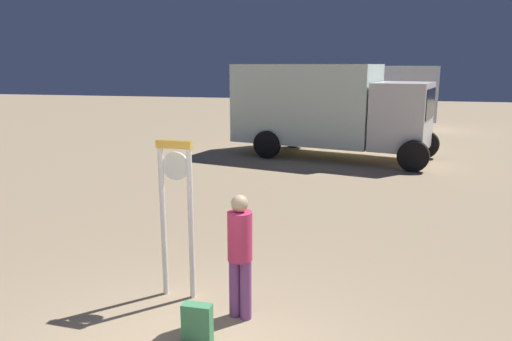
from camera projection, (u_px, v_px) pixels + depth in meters
The scene contains 5 objects.
standing_clock at pixel (176, 203), 6.20m from camera, with size 0.47×0.11×2.09m.
person_near_clock at pixel (240, 250), 5.72m from camera, with size 0.30×0.30×1.54m.
backpack at pixel (198, 324), 5.31m from camera, with size 0.33×0.18×0.46m.
box_truck_near at pixel (325, 107), 16.00m from camera, with size 6.89×3.85×3.04m.
box_truck_far at pixel (360, 95), 22.50m from camera, with size 7.35×4.26×2.97m.
Camera 1 is at (1.63, -3.90, 3.01)m, focal length 33.94 mm.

